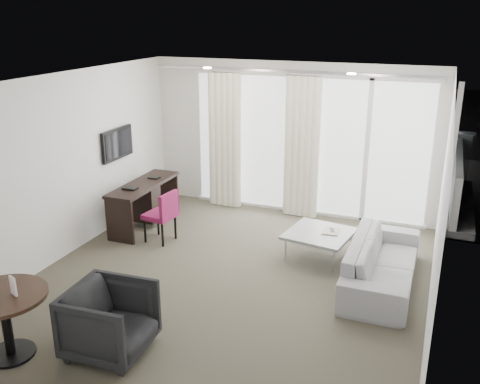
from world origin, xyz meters
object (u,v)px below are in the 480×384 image
(desk_chair, at_px, (160,216))
(coffee_table, at_px, (319,245))
(round_table, at_px, (7,325))
(rattan_chair_b, at_px, (389,173))
(tub_armchair, at_px, (110,321))
(desk, at_px, (145,205))
(sofa, at_px, (382,262))
(rattan_chair_a, at_px, (362,184))

(desk_chair, xyz_separation_m, coffee_table, (2.42, 0.30, -0.21))
(round_table, xyz_separation_m, rattan_chair_b, (3.03, 6.69, 0.06))
(tub_armchair, relative_size, coffee_table, 0.94)
(desk, relative_size, rattan_chair_b, 1.88)
(round_table, xyz_separation_m, sofa, (3.37, 2.96, -0.05))
(round_table, distance_m, rattan_chair_a, 6.49)
(desk_chair, bearing_deg, tub_armchair, -63.28)
(tub_armchair, distance_m, sofa, 3.50)
(desk, xyz_separation_m, desk_chair, (0.53, -0.44, 0.04))
(tub_armchair, bearing_deg, rattan_chair_a, -20.00)
(tub_armchair, relative_size, sofa, 0.39)
(desk, distance_m, round_table, 3.61)
(desk, distance_m, tub_armchair, 3.47)
(desk, relative_size, tub_armchair, 1.93)
(coffee_table, bearing_deg, desk, 177.16)
(coffee_table, height_order, rattan_chair_b, rattan_chair_b)
(rattan_chair_a, bearing_deg, tub_armchair, -128.97)
(coffee_table, relative_size, sofa, 0.42)
(coffee_table, bearing_deg, tub_armchair, -116.41)
(desk_chair, xyz_separation_m, sofa, (3.36, -0.17, -0.10))
(sofa, bearing_deg, desk, 81.01)
(sofa, distance_m, rattan_chair_b, 3.75)
(tub_armchair, xyz_separation_m, rattan_chair_a, (1.69, 5.50, 0.00))
(desk_chair, bearing_deg, rattan_chair_b, 57.40)
(sofa, height_order, rattan_chair_a, rattan_chair_a)
(desk_chair, height_order, sofa, desk_chair)
(coffee_table, xyz_separation_m, rattan_chair_b, (0.59, 3.27, 0.22))
(sofa, bearing_deg, tub_armchair, 136.13)
(desk, height_order, rattan_chair_b, rattan_chair_b)
(sofa, bearing_deg, coffee_table, 63.47)
(desk_chair, relative_size, round_table, 0.91)
(desk_chair, height_order, tub_armchair, desk_chair)
(round_table, relative_size, rattan_chair_a, 1.18)
(desk, bearing_deg, round_table, -81.74)
(coffee_table, height_order, rattan_chair_a, rattan_chair_a)
(rattan_chair_a, bearing_deg, desk_chair, -155.00)
(coffee_table, height_order, sofa, sofa)
(coffee_table, bearing_deg, rattan_chair_b, 79.72)
(coffee_table, distance_m, sofa, 1.06)
(desk, xyz_separation_m, rattan_chair_a, (3.16, 2.36, 0.01))
(tub_armchair, bearing_deg, round_table, 111.51)
(tub_armchair, xyz_separation_m, rattan_chair_b, (2.08, 6.26, 0.05))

